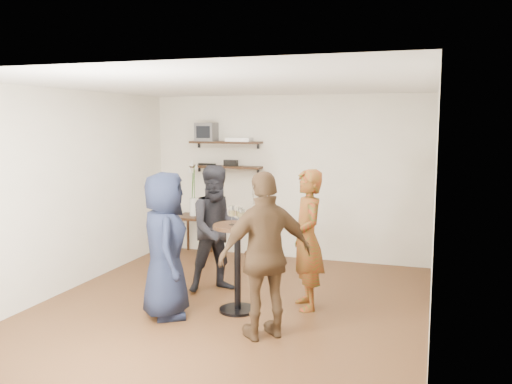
# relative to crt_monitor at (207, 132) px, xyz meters

# --- Properties ---
(room) EXTENTS (4.58, 5.08, 2.68)m
(room) POSITION_rel_crt_monitor_xyz_m (1.33, -2.38, -0.72)
(room) COLOR #412314
(room) RESTS_ON ground
(shelf_upper) EXTENTS (1.20, 0.25, 0.04)m
(shelf_upper) POSITION_rel_crt_monitor_xyz_m (0.33, 0.00, -0.17)
(shelf_upper) COLOR black
(shelf_upper) RESTS_ON room
(shelf_lower) EXTENTS (1.20, 0.25, 0.04)m
(shelf_lower) POSITION_rel_crt_monitor_xyz_m (0.33, 0.00, -0.57)
(shelf_lower) COLOR black
(shelf_lower) RESTS_ON room
(crt_monitor) EXTENTS (0.32, 0.30, 0.30)m
(crt_monitor) POSITION_rel_crt_monitor_xyz_m (0.00, 0.00, 0.00)
(crt_monitor) COLOR #59595B
(crt_monitor) RESTS_ON shelf_upper
(dvd_deck) EXTENTS (0.40, 0.24, 0.06)m
(dvd_deck) POSITION_rel_crt_monitor_xyz_m (0.57, 0.00, -0.12)
(dvd_deck) COLOR silver
(dvd_deck) RESTS_ON shelf_upper
(radio) EXTENTS (0.22, 0.10, 0.10)m
(radio) POSITION_rel_crt_monitor_xyz_m (0.42, 0.00, -0.50)
(radio) COLOR black
(radio) RESTS_ON shelf_lower
(power_strip) EXTENTS (0.30, 0.05, 0.03)m
(power_strip) POSITION_rel_crt_monitor_xyz_m (-0.02, 0.05, -0.54)
(power_strip) COLOR black
(power_strip) RESTS_ON shelf_lower
(side_table) EXTENTS (0.58, 0.58, 0.65)m
(side_table) POSITION_rel_crt_monitor_xyz_m (-0.17, -0.18, -1.48)
(side_table) COLOR black
(side_table) RESTS_ON room
(vase_lilies) EXTENTS (0.19, 0.19, 0.94)m
(vase_lilies) POSITION_rel_crt_monitor_xyz_m (-0.18, -0.18, -1.07)
(vase_lilies) COLOR white
(vase_lilies) RESTS_ON side_table
(drinks_table) EXTENTS (0.56, 0.56, 1.02)m
(drinks_table) POSITION_rel_crt_monitor_xyz_m (1.46, -2.51, -1.36)
(drinks_table) COLOR black
(drinks_table) RESTS_ON room
(wine_glass_fl) EXTENTS (0.07, 0.07, 0.22)m
(wine_glass_fl) POSITION_rel_crt_monitor_xyz_m (1.41, -2.55, -0.84)
(wine_glass_fl) COLOR silver
(wine_glass_fl) RESTS_ON drinks_table
(wine_glass_fr) EXTENTS (0.06, 0.06, 0.19)m
(wine_glass_fr) POSITION_rel_crt_monitor_xyz_m (1.53, -2.56, -0.87)
(wine_glass_fr) COLOR silver
(wine_glass_fr) RESTS_ON drinks_table
(wine_glass_bl) EXTENTS (0.06, 0.06, 0.19)m
(wine_glass_bl) POSITION_rel_crt_monitor_xyz_m (1.44, -2.44, -0.86)
(wine_glass_bl) COLOR silver
(wine_glass_bl) RESTS_ON drinks_table
(wine_glass_br) EXTENTS (0.07, 0.07, 0.20)m
(wine_glass_br) POSITION_rel_crt_monitor_xyz_m (1.49, -2.50, -0.86)
(wine_glass_br) COLOR silver
(wine_glass_br) RESTS_ON drinks_table
(person_plaid) EXTENTS (0.62, 0.71, 1.64)m
(person_plaid) POSITION_rel_crt_monitor_xyz_m (2.19, -2.14, -1.20)
(person_plaid) COLOR #A61E13
(person_plaid) RESTS_ON room
(person_dark) EXTENTS (1.01, 0.98, 1.63)m
(person_dark) POSITION_rel_crt_monitor_xyz_m (0.95, -1.87, -1.20)
(person_dark) COLOR black
(person_dark) RESTS_ON room
(person_navy) EXTENTS (0.85, 0.96, 1.64)m
(person_navy) POSITION_rel_crt_monitor_xyz_m (0.75, -2.92, -1.20)
(person_navy) COLOR #161B31
(person_navy) RESTS_ON room
(person_brown) EXTENTS (1.03, 0.97, 1.70)m
(person_brown) POSITION_rel_crt_monitor_xyz_m (1.99, -3.13, -1.17)
(person_brown) COLOR #4B3420
(person_brown) RESTS_ON room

